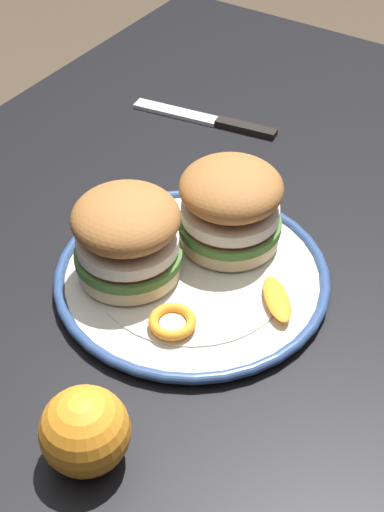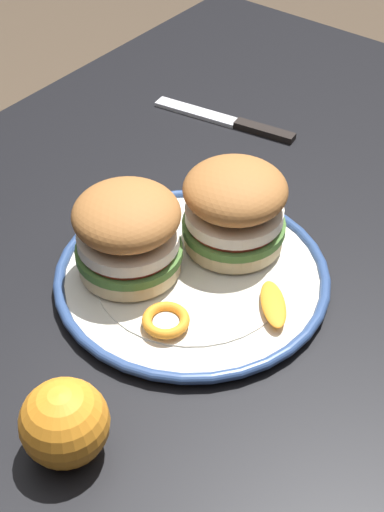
% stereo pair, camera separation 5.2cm
% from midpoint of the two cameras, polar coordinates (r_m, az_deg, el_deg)
% --- Properties ---
extents(dining_table, '(1.27, 0.99, 0.76)m').
position_cam_midpoint_polar(dining_table, '(0.93, 5.08, -6.55)').
color(dining_table, black).
rests_on(dining_table, ground).
extents(dinner_plate, '(0.31, 0.31, 0.02)m').
position_cam_midpoint_polar(dinner_plate, '(0.85, 1.74, -1.59)').
color(dinner_plate, silver).
rests_on(dinner_plate, dining_table).
extents(sandwich_half_left, '(0.16, 0.16, 0.10)m').
position_cam_midpoint_polar(sandwich_half_left, '(0.81, -3.04, 1.79)').
color(sandwich_half_left, beige).
rests_on(sandwich_half_left, dinner_plate).
extents(sandwich_half_right, '(0.15, 0.15, 0.10)m').
position_cam_midpoint_polar(sandwich_half_right, '(0.85, 4.94, 3.66)').
color(sandwich_half_right, beige).
rests_on(sandwich_half_right, dinner_plate).
extents(orange_peel_curled, '(0.07, 0.07, 0.01)m').
position_cam_midpoint_polar(orange_peel_curled, '(0.78, -0.08, -4.89)').
color(orange_peel_curled, orange).
rests_on(orange_peel_curled, dinner_plate).
extents(orange_peel_strip_long, '(0.07, 0.07, 0.01)m').
position_cam_midpoint_polar(orange_peel_strip_long, '(0.81, 7.93, -3.62)').
color(orange_peel_strip_long, orange).
rests_on(orange_peel_strip_long, dinner_plate).
extents(whole_orange, '(0.08, 0.08, 0.08)m').
position_cam_midpoint_polar(whole_orange, '(0.68, -7.10, -12.53)').
color(whole_orange, orange).
rests_on(whole_orange, dining_table).
extents(table_knife, '(0.05, 0.22, 0.01)m').
position_cam_midpoint_polar(table_knife, '(1.12, 4.46, 9.87)').
color(table_knife, silver).
rests_on(table_knife, dining_table).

